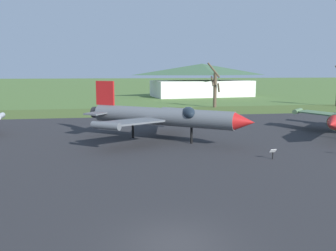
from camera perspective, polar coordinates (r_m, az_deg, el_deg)
The scene contains 7 objects.
ground_plane at distance 14.30m, azimuth 1.11°, elevation -18.88°, with size 600.00×600.00×0.00m, color #4C6B33.
asphalt_apron at distance 27.74m, azimuth -4.41°, elevation -4.99°, with size 103.24×48.00×0.05m, color #28282B.
grass_verge_strip at distance 57.27m, azimuth -7.12°, elevation 2.15°, with size 163.24×12.00×0.06m, color #465B28.
jet_fighter_front_right at distance 33.24m, azimuth -0.87°, elevation 1.53°, with size 14.92×12.97×5.62m.
info_placard_front_right at distance 27.77m, azimuth 16.57°, elevation -4.29°, with size 0.50×0.28×0.83m.
bare_tree_right_of_center at distance 64.36m, azimuth 7.58°, elevation 6.13°, with size 2.72×2.32×8.09m.
visitor_building at distance 92.52m, azimuth 5.47°, elevation 7.30°, with size 27.49×14.90×8.41m.
Camera 1 is at (-2.35, -12.44, 6.66)m, focal length 37.75 mm.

